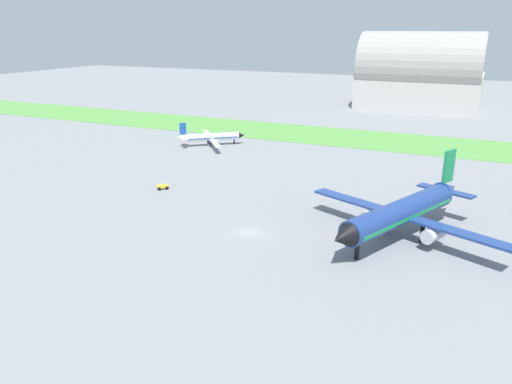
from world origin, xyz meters
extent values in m
plane|color=gray|center=(0.00, 0.00, 0.00)|extent=(600.00, 600.00, 0.00)
cube|color=#549342|center=(0.00, 83.34, 0.04)|extent=(360.00, 28.00, 0.08)
cylinder|color=white|center=(-38.20, 55.71, 2.61)|extent=(13.56, 11.53, 2.18)
cone|color=black|center=(-31.43, 61.17, 2.61)|extent=(3.03, 3.03, 2.13)
cone|color=white|center=(-45.32, 49.97, 2.88)|extent=(3.60, 3.44, 1.96)
cube|color=#19479E|center=(-38.20, 55.71, 2.45)|extent=(12.91, 11.01, 0.30)
cube|color=white|center=(-42.30, 60.09, 2.23)|extent=(8.70, 10.27, 0.22)
cube|color=white|center=(-34.79, 50.78, 2.23)|extent=(8.70, 10.27, 0.22)
cylinder|color=#B7BABF|center=(-40.47, 58.80, 2.23)|extent=(1.79, 1.63, 0.70)
cylinder|color=#B7BABF|center=(-35.66, 52.84, 2.23)|extent=(1.79, 1.63, 0.70)
cube|color=#19479E|center=(-44.98, 50.24, 5.44)|extent=(1.69, 1.43, 3.48)
cube|color=white|center=(-45.93, 51.43, 2.83)|extent=(2.93, 3.19, 0.17)
cube|color=white|center=(-44.02, 49.06, 2.83)|extent=(2.93, 3.19, 0.17)
cylinder|color=black|center=(-33.12, 59.81, 0.76)|extent=(0.39, 0.39, 1.52)
cylinder|color=black|center=(-40.40, 56.70, 0.76)|extent=(0.39, 0.39, 1.52)
cylinder|color=black|center=(-37.70, 53.35, 0.76)|extent=(0.39, 0.39, 1.52)
cylinder|color=navy|center=(23.96, 8.00, 4.72)|extent=(14.46, 26.65, 4.16)
cone|color=black|center=(18.05, -5.91, 4.72)|extent=(5.23, 5.07, 4.07)
cone|color=navy|center=(30.17, 22.60, 5.24)|extent=(5.51, 6.33, 3.74)
cube|color=#198C4C|center=(23.96, 8.00, 4.41)|extent=(13.95, 25.30, 0.58)
cube|color=navy|center=(32.60, 5.15, 3.99)|extent=(17.72, 9.53, 0.42)
cube|color=navy|center=(15.92, 12.24, 3.99)|extent=(17.72, 9.53, 0.42)
cylinder|color=#B7BABF|center=(29.60, 6.42, 2.51)|extent=(3.88, 5.07, 2.29)
cylinder|color=#B7BABF|center=(18.92, 10.96, 2.51)|extent=(3.88, 5.07, 2.29)
cube|color=#198C4C|center=(29.87, 21.90, 9.82)|extent=(1.79, 3.32, 6.04)
cube|color=navy|center=(32.31, 20.87, 5.14)|extent=(5.75, 4.15, 0.33)
cube|color=navy|center=(27.44, 22.94, 5.14)|extent=(5.75, 4.15, 0.33)
cylinder|color=black|center=(19.53, -2.43, 1.32)|extent=(0.75, 0.75, 2.64)
cylinder|color=black|center=(27.71, 8.46, 1.32)|extent=(0.75, 0.75, 2.64)
cylinder|color=black|center=(21.70, 11.01, 1.32)|extent=(0.75, 0.75, 2.64)
cube|color=yellow|center=(-27.46, 14.20, 0.62)|extent=(2.77, 2.74, 0.55)
cylinder|color=black|center=(-27.55, 13.08, 0.35)|extent=(0.68, 0.66, 0.70)
cylinder|color=black|center=(-28.58, 14.16, 0.35)|extent=(0.68, 0.66, 0.70)
cylinder|color=black|center=(-26.33, 14.24, 0.35)|extent=(0.68, 0.66, 0.70)
cylinder|color=black|center=(-27.37, 15.32, 0.35)|extent=(0.68, 0.66, 0.70)
cube|color=#BCB7B2|center=(7.50, 154.61, 7.79)|extent=(50.47, 25.48, 15.58)
cylinder|color=gray|center=(7.50, 154.61, 18.13)|extent=(49.46, 28.03, 28.03)
camera|label=1|loc=(34.14, -71.30, 33.67)|focal=34.85mm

